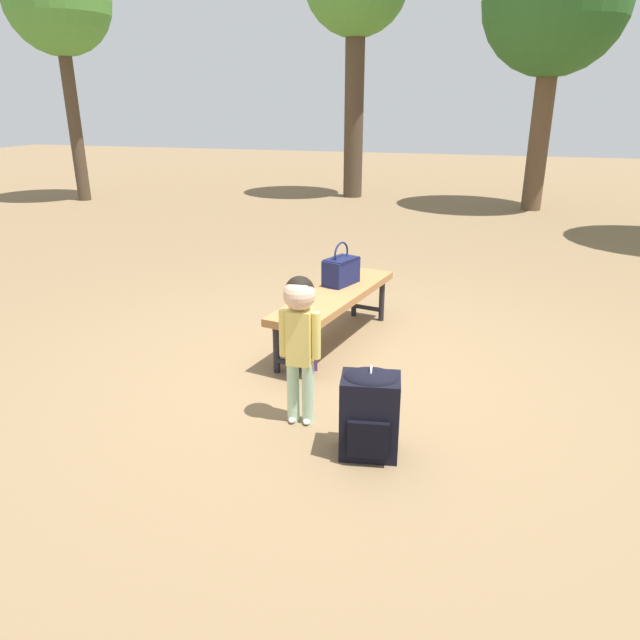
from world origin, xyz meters
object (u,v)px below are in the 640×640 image
park_bench (335,299)px  backpack_large (370,411)px  tree_back (58,3)px  backpack_small (303,347)px  handbag (341,270)px  tree_far (556,3)px  child_standing (300,328)px

park_bench → backpack_large: 1.65m
park_bench → backpack_large: size_ratio=2.96×
backpack_large → tree_back: bearing=-134.6°
backpack_large → backpack_small: backpack_large is taller
handbag → backpack_large: bearing=19.6°
tree_far → backpack_large: bearing=-7.9°
park_bench → handbag: size_ratio=4.48×
backpack_large → tree_back: (-7.45, -7.56, 3.34)m
park_bench → tree_back: 9.68m
park_bench → handbag: (-0.25, -0.01, 0.18)m
tree_back → backpack_small: bearing=46.6°
park_bench → backpack_large: backpack_large is taller
child_standing → tree_back: (-7.22, -7.07, 2.98)m
child_standing → tree_far: tree_far is taller
child_standing → backpack_small: child_standing is taller
park_bench → child_standing: child_standing is taller
handbag → tree_back: bearing=-129.3°
tree_far → tree_back: 8.90m
backpack_small → child_standing: bearing=17.2°
park_bench → child_standing: size_ratio=1.72×
park_bench → backpack_small: bearing=-11.6°
park_bench → child_standing: (1.29, 0.13, 0.25)m
park_bench → backpack_large: bearing=22.0°
park_bench → tree_far: tree_far is taller
tree_far → tree_back: tree_far is taller
backpack_large → park_bench: bearing=-158.0°
backpack_small → tree_far: (-7.86, 1.95, 3.29)m
tree_far → tree_back: size_ratio=1.02×
handbag → tree_back: 9.46m
tree_far → tree_back: (1.41, -8.79, 0.15)m
child_standing → tree_back: tree_back is taller
tree_far → tree_back: bearing=-80.9°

